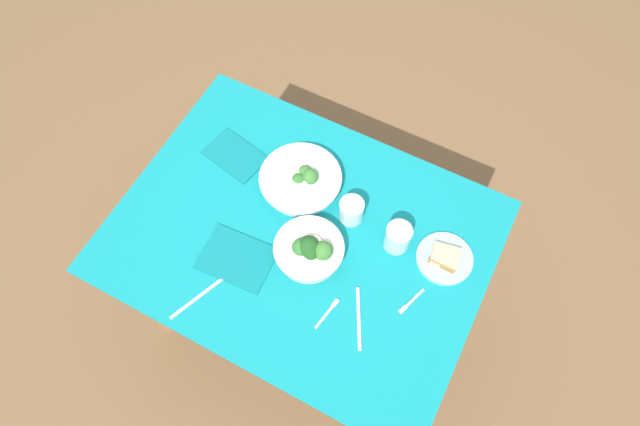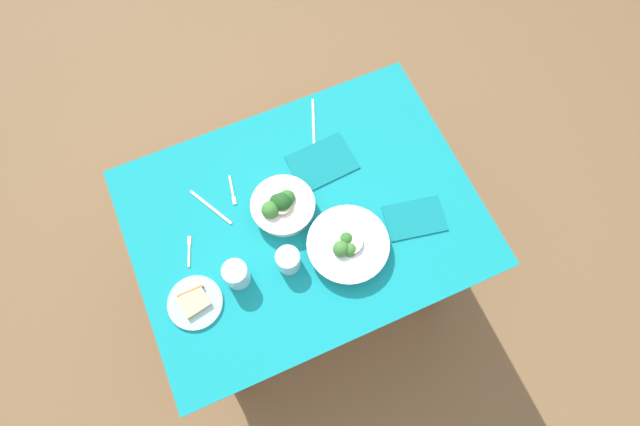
{
  "view_description": "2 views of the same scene",
  "coord_description": "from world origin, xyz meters",
  "px_view_note": "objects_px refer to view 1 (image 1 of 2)",
  "views": [
    {
      "loc": [
        0.38,
        -0.6,
        2.3
      ],
      "look_at": [
        0.02,
        0.09,
        0.76
      ],
      "focal_mm": 30.88,
      "sensor_mm": 36.0,
      "label": 1
    },
    {
      "loc": [
        0.2,
        0.58,
        2.34
      ],
      "look_at": [
        -0.05,
        0.02,
        0.76
      ],
      "focal_mm": 28.79,
      "sensor_mm": 36.0,
      "label": 2
    }
  ],
  "objects_px": {
    "table_knife_right": "(359,318)",
    "napkin_folded_upper": "(235,155)",
    "fork_by_far_bowl": "(411,302)",
    "fork_by_near_bowl": "(328,312)",
    "bread_side_plate": "(445,258)",
    "napkin_folded_lower": "(237,258)",
    "water_glass_side": "(398,237)",
    "broccoli_bowl_near": "(310,250)",
    "broccoli_bowl_far": "(301,180)",
    "water_glass_center": "(351,211)",
    "table_knife_left": "(199,297)"
  },
  "relations": [
    {
      "from": "broccoli_bowl_far",
      "to": "water_glass_side",
      "type": "distance_m",
      "value": 0.36
    },
    {
      "from": "water_glass_center",
      "to": "water_glass_side",
      "type": "bearing_deg",
      "value": -6.89
    },
    {
      "from": "water_glass_side",
      "to": "fork_by_near_bowl",
      "type": "bearing_deg",
      "value": -106.44
    },
    {
      "from": "table_knife_left",
      "to": "table_knife_right",
      "type": "xyz_separation_m",
      "value": [
        0.45,
        0.16,
        0.0
      ]
    },
    {
      "from": "broccoli_bowl_near",
      "to": "bread_side_plate",
      "type": "bearing_deg",
      "value": 25.78
    },
    {
      "from": "bread_side_plate",
      "to": "water_glass_center",
      "type": "xyz_separation_m",
      "value": [
        -0.32,
        -0.0,
        0.03
      ]
    },
    {
      "from": "table_knife_right",
      "to": "napkin_folded_lower",
      "type": "xyz_separation_m",
      "value": [
        -0.41,
        -0.0,
        0.0
      ]
    },
    {
      "from": "napkin_folded_lower",
      "to": "table_knife_right",
      "type": "bearing_deg",
      "value": 0.46
    },
    {
      "from": "water_glass_center",
      "to": "water_glass_side",
      "type": "distance_m",
      "value": 0.17
    },
    {
      "from": "broccoli_bowl_far",
      "to": "broccoli_bowl_near",
      "type": "bearing_deg",
      "value": -55.51
    },
    {
      "from": "broccoli_bowl_far",
      "to": "fork_by_far_bowl",
      "type": "bearing_deg",
      "value": -22.98
    },
    {
      "from": "fork_by_far_bowl",
      "to": "broccoli_bowl_near",
      "type": "bearing_deg",
      "value": -69.61
    },
    {
      "from": "fork_by_far_bowl",
      "to": "fork_by_near_bowl",
      "type": "relative_size",
      "value": 0.94
    },
    {
      "from": "water_glass_side",
      "to": "fork_by_far_bowl",
      "type": "xyz_separation_m",
      "value": [
        0.12,
        -0.15,
        -0.05
      ]
    },
    {
      "from": "bread_side_plate",
      "to": "table_knife_right",
      "type": "height_order",
      "value": "bread_side_plate"
    },
    {
      "from": "water_glass_center",
      "to": "table_knife_left",
      "type": "bearing_deg",
      "value": -122.1
    },
    {
      "from": "water_glass_center",
      "to": "fork_by_far_bowl",
      "type": "bearing_deg",
      "value": -31.62
    },
    {
      "from": "napkin_folded_lower",
      "to": "bread_side_plate",
      "type": "bearing_deg",
      "value": 27.32
    },
    {
      "from": "broccoli_bowl_near",
      "to": "water_glass_side",
      "type": "height_order",
      "value": "broccoli_bowl_near"
    },
    {
      "from": "bread_side_plate",
      "to": "fork_by_far_bowl",
      "type": "xyz_separation_m",
      "value": [
        -0.04,
        -0.17,
        -0.01
      ]
    },
    {
      "from": "napkin_folded_upper",
      "to": "napkin_folded_lower",
      "type": "bearing_deg",
      "value": -57.63
    },
    {
      "from": "broccoli_bowl_far",
      "to": "water_glass_center",
      "type": "distance_m",
      "value": 0.2
    },
    {
      "from": "bread_side_plate",
      "to": "napkin_folded_lower",
      "type": "relative_size",
      "value": 0.8
    },
    {
      "from": "fork_by_far_bowl",
      "to": "table_knife_right",
      "type": "height_order",
      "value": "same"
    },
    {
      "from": "broccoli_bowl_far",
      "to": "fork_by_near_bowl",
      "type": "bearing_deg",
      "value": -51.22
    },
    {
      "from": "table_knife_left",
      "to": "napkin_folded_lower",
      "type": "relative_size",
      "value": 0.94
    },
    {
      "from": "broccoli_bowl_near",
      "to": "fork_by_far_bowl",
      "type": "relative_size",
      "value": 2.08
    },
    {
      "from": "broccoli_bowl_near",
      "to": "water_glass_center",
      "type": "xyz_separation_m",
      "value": [
        0.05,
        0.18,
        0.0
      ]
    },
    {
      "from": "broccoli_bowl_near",
      "to": "napkin_folded_upper",
      "type": "bearing_deg",
      "value": 152.67
    },
    {
      "from": "fork_by_far_bowl",
      "to": "napkin_folded_upper",
      "type": "distance_m",
      "value": 0.75
    },
    {
      "from": "water_glass_center",
      "to": "fork_by_far_bowl",
      "type": "distance_m",
      "value": 0.33
    },
    {
      "from": "broccoli_bowl_far",
      "to": "water_glass_center",
      "type": "bearing_deg",
      "value": -8.37
    },
    {
      "from": "broccoli_bowl_far",
      "to": "water_glass_side",
      "type": "bearing_deg",
      "value": -7.69
    },
    {
      "from": "bread_side_plate",
      "to": "fork_by_far_bowl",
      "type": "bearing_deg",
      "value": -102.0
    },
    {
      "from": "broccoli_bowl_far",
      "to": "bread_side_plate",
      "type": "distance_m",
      "value": 0.51
    },
    {
      "from": "table_knife_right",
      "to": "bread_side_plate",
      "type": "bearing_deg",
      "value": 124.65
    },
    {
      "from": "fork_by_far_bowl",
      "to": "napkin_folded_lower",
      "type": "relative_size",
      "value": 0.47
    },
    {
      "from": "napkin_folded_upper",
      "to": "napkin_folded_lower",
      "type": "relative_size",
      "value": 0.91
    },
    {
      "from": "broccoli_bowl_far",
      "to": "table_knife_right",
      "type": "xyz_separation_m",
      "value": [
        0.36,
        -0.32,
        -0.03
      ]
    },
    {
      "from": "water_glass_side",
      "to": "fork_by_near_bowl",
      "type": "height_order",
      "value": "water_glass_side"
    },
    {
      "from": "napkin_folded_upper",
      "to": "table_knife_right",
      "type": "bearing_deg",
      "value": -27.01
    },
    {
      "from": "broccoli_bowl_near",
      "to": "water_glass_side",
      "type": "relative_size",
      "value": 2.22
    },
    {
      "from": "water_glass_side",
      "to": "table_knife_left",
      "type": "bearing_deg",
      "value": -136.27
    },
    {
      "from": "table_knife_right",
      "to": "fork_by_near_bowl",
      "type": "bearing_deg",
      "value": -101.55
    },
    {
      "from": "broccoli_bowl_far",
      "to": "water_glass_side",
      "type": "height_order",
      "value": "water_glass_side"
    },
    {
      "from": "broccoli_bowl_far",
      "to": "table_knife_right",
      "type": "bearing_deg",
      "value": -41.19
    },
    {
      "from": "napkin_folded_upper",
      "to": "fork_by_near_bowl",
      "type": "bearing_deg",
      "value": -32.71
    },
    {
      "from": "fork_by_far_bowl",
      "to": "napkin_folded_upper",
      "type": "xyz_separation_m",
      "value": [
        -0.73,
        0.2,
        0.0
      ]
    },
    {
      "from": "table_knife_right",
      "to": "napkin_folded_upper",
      "type": "height_order",
      "value": "napkin_folded_upper"
    },
    {
      "from": "broccoli_bowl_near",
      "to": "fork_by_far_bowl",
      "type": "height_order",
      "value": "broccoli_bowl_near"
    }
  ]
}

